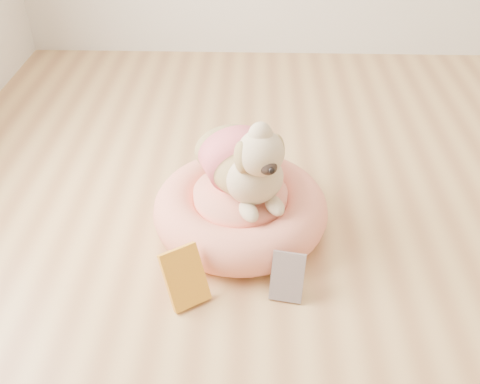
{
  "coord_description": "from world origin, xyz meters",
  "views": [
    {
      "loc": [
        -0.52,
        -1.14,
        1.4
      ],
      "look_at": [
        -0.57,
        0.44,
        0.21
      ],
      "focal_mm": 40.0,
      "sensor_mm": 36.0,
      "label": 1
    }
  ],
  "objects_px": {
    "book_white": "(287,277)",
    "dog": "(245,148)",
    "pet_bed": "(240,209)",
    "book_yellow": "(185,277)"
  },
  "relations": [
    {
      "from": "dog",
      "to": "book_yellow",
      "type": "xyz_separation_m",
      "value": [
        -0.19,
        -0.39,
        -0.26
      ]
    },
    {
      "from": "pet_bed",
      "to": "book_yellow",
      "type": "height_order",
      "value": "book_yellow"
    },
    {
      "from": "book_white",
      "to": "dog",
      "type": "bearing_deg",
      "value": 122.76
    },
    {
      "from": "dog",
      "to": "book_white",
      "type": "height_order",
      "value": "dog"
    },
    {
      "from": "book_yellow",
      "to": "book_white",
      "type": "xyz_separation_m",
      "value": [
        0.34,
        0.02,
        -0.01
      ]
    },
    {
      "from": "pet_bed",
      "to": "dog",
      "type": "bearing_deg",
      "value": 40.45
    },
    {
      "from": "pet_bed",
      "to": "dog",
      "type": "height_order",
      "value": "dog"
    },
    {
      "from": "book_yellow",
      "to": "book_white",
      "type": "bearing_deg",
      "value": -28.8
    },
    {
      "from": "pet_bed",
      "to": "book_white",
      "type": "distance_m",
      "value": 0.39
    },
    {
      "from": "dog",
      "to": "book_yellow",
      "type": "distance_m",
      "value": 0.51
    }
  ]
}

